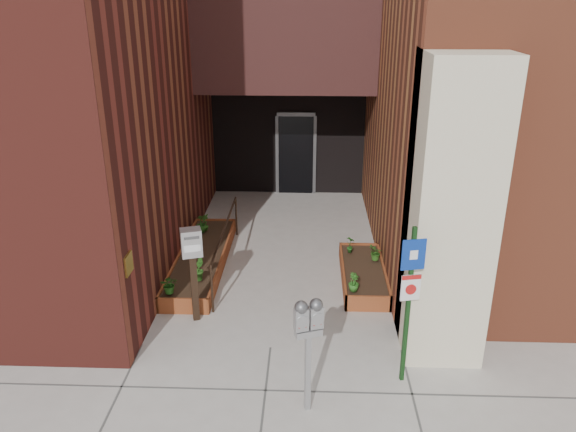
# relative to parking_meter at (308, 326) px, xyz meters

# --- Properties ---
(ground) EXTENTS (80.00, 80.00, 0.00)m
(ground) POSITION_rel_parking_meter_xyz_m (-0.57, 1.33, -1.26)
(ground) COLOR #9E9991
(ground) RESTS_ON ground
(planter_left) EXTENTS (0.90, 3.60, 0.30)m
(planter_left) POSITION_rel_parking_meter_xyz_m (-2.12, 4.03, -1.13)
(planter_left) COLOR brown
(planter_left) RESTS_ON ground
(planter_right) EXTENTS (0.80, 2.20, 0.30)m
(planter_right) POSITION_rel_parking_meter_xyz_m (1.03, 3.53, -1.13)
(planter_right) COLOR brown
(planter_right) RESTS_ON ground
(handrail) EXTENTS (0.04, 3.34, 0.90)m
(handrail) POSITION_rel_parking_meter_xyz_m (-1.62, 3.98, -0.51)
(handrail) COLOR black
(handrail) RESTS_ON ground
(parking_meter) EXTENTS (0.38, 0.24, 1.63)m
(parking_meter) POSITION_rel_parking_meter_xyz_m (0.00, 0.00, 0.00)
(parking_meter) COLOR #9A9A9C
(parking_meter) RESTS_ON ground
(sign_post) EXTENTS (0.32, 0.11, 2.34)m
(sign_post) POSITION_rel_parking_meter_xyz_m (1.33, 0.64, 0.17)
(sign_post) COLOR #133613
(sign_post) RESTS_ON ground
(payment_dropbox) EXTENTS (0.38, 0.32, 1.63)m
(payment_dropbox) POSITION_rel_parking_meter_xyz_m (-1.87, 2.11, -0.09)
(payment_dropbox) COLOR black
(payment_dropbox) RESTS_ON ground
(shrub_left_a) EXTENTS (0.34, 0.34, 0.33)m
(shrub_left_a) POSITION_rel_parking_meter_xyz_m (-2.36, 2.43, -0.80)
(shrub_left_a) COLOR #26621C
(shrub_left_a) RESTS_ON planter_left
(shrub_left_b) EXTENTS (0.24, 0.24, 0.41)m
(shrub_left_b) POSITION_rel_parking_meter_xyz_m (-1.96, 2.94, -0.76)
(shrub_left_b) COLOR #245117
(shrub_left_b) RESTS_ON planter_left
(shrub_left_c) EXTENTS (0.30, 0.30, 0.39)m
(shrub_left_c) POSITION_rel_parking_meter_xyz_m (-2.31, 5.08, -0.77)
(shrub_left_c) COLOR #225618
(shrub_left_c) RESTS_ON planter_left
(shrub_left_d) EXTENTS (0.27, 0.27, 0.37)m
(shrub_left_d) POSITION_rel_parking_meter_xyz_m (-2.23, 5.15, -0.78)
(shrub_left_d) COLOR #2A5B1A
(shrub_left_d) RESTS_ON planter_left
(shrub_right_a) EXTENTS (0.26, 0.26, 0.33)m
(shrub_right_a) POSITION_rel_parking_meter_xyz_m (0.78, 2.63, -0.80)
(shrub_right_a) COLOR #27611B
(shrub_right_a) RESTS_ON planter_right
(shrub_right_b) EXTENTS (0.26, 0.26, 0.35)m
(shrub_right_b) POSITION_rel_parking_meter_xyz_m (0.81, 4.17, -0.79)
(shrub_right_b) COLOR #1F5518
(shrub_right_b) RESTS_ON planter_right
(shrub_right_c) EXTENTS (0.35, 0.35, 0.30)m
(shrub_right_c) POSITION_rel_parking_meter_xyz_m (1.28, 3.84, -0.81)
(shrub_right_c) COLOR #2D631C
(shrub_right_c) RESTS_ON planter_right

